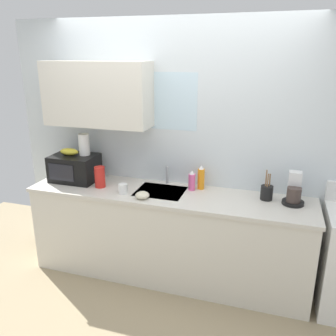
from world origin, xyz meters
The scene contains 13 objects.
kitchen_wall_assembly centered at (-0.15, 0.31, 1.36)m, with size 3.50×0.42×2.50m.
counter_unit centered at (0.00, 0.00, 0.46)m, with size 2.73×0.63×0.90m.
sink_faucet centered at (-0.08, 0.24, 0.99)m, with size 0.03×0.03×0.19m, color #B2B5BA.
microwave centered at (-1.03, 0.05, 1.04)m, with size 0.46×0.35×0.27m.
banana_bunch centered at (-1.08, 0.05, 1.20)m, with size 0.20×0.11×0.07m, color gold.
paper_towel_roll centered at (-0.93, 0.10, 1.28)m, with size 0.11×0.11×0.22m, color white.
coffee_maker centered at (1.13, 0.11, 1.00)m, with size 0.19×0.21×0.28m.
dish_soap_bottle_pink centered at (0.20, 0.15, 0.99)m, with size 0.07×0.07×0.20m.
dish_soap_bottle_orange centered at (0.27, 0.20, 1.01)m, with size 0.07×0.07×0.24m.
cereal_canister centered at (-0.69, -0.05, 1.00)m, with size 0.10×0.10×0.21m, color red.
mug_white centered at (-0.40, -0.14, 0.95)m, with size 0.08×0.08×0.10m, color white.
utensil_crock centered at (0.90, 0.12, 0.97)m, with size 0.11×0.11×0.28m.
small_bowl centered at (-0.18, -0.20, 0.93)m, with size 0.13×0.13×0.07m, color beige.
Camera 1 is at (0.94, -2.99, 2.18)m, focal length 37.89 mm.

